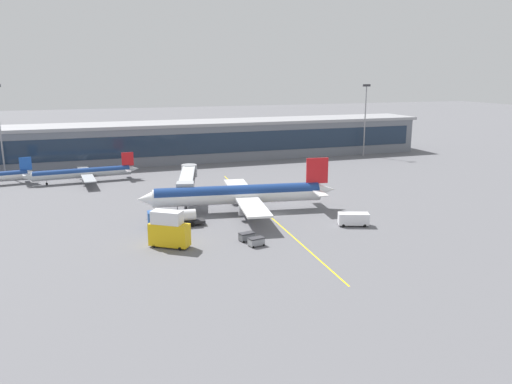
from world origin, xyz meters
TOP-DOWN VIEW (x-y plane):
  - ground_plane at (0.00, 0.00)m, footprint 700.00×700.00m
  - apron_lead_in_line at (-1.33, 2.00)m, footprint 5.01×79.88m
  - terminal_building at (-2.88, 73.42)m, footprint 169.30×18.88m
  - main_airliner at (-6.32, 4.27)m, footprint 42.45×33.93m
  - jet_bridge at (-14.42, 18.57)m, footprint 9.23×24.20m
  - fuel_tanker at (-21.72, -1.84)m, footprint 10.93×3.18m
  - lavatory_truck at (11.26, -12.67)m, footprint 6.24×4.18m
  - catering_lift at (-24.35, -13.28)m, footprint 6.99×5.97m
  - baggage_cart_0 at (-10.25, -17.66)m, footprint 2.92×2.10m
  - baggage_cart_1 at (-10.93, -14.53)m, footprint 2.92×2.10m
  - commuter_jet_near at (-37.19, 47.11)m, footprint 30.09×23.97m
  - apron_light_mast_1 at (58.09, 61.46)m, footprint 2.80×0.50m

SIDE VIEW (x-z plane):
  - ground_plane at x=0.00m, z-range 0.00..0.00m
  - apron_lead_in_line at x=-1.33m, z-range 0.00..0.01m
  - baggage_cart_0 at x=-10.25m, z-range 0.04..1.52m
  - baggage_cart_1 at x=-10.93m, z-range 0.04..1.52m
  - lavatory_truck at x=11.26m, z-range 0.17..2.67m
  - fuel_tanker at x=-21.72m, z-range 0.12..3.37m
  - commuter_jet_near at x=-37.19m, z-range -1.19..6.20m
  - catering_lift at x=-24.35m, z-range -0.08..6.22m
  - main_airliner at x=-6.32m, z-range -1.74..9.32m
  - jet_bridge at x=-14.42m, z-range 1.57..8.07m
  - terminal_building at x=-2.88m, z-range 0.02..12.92m
  - apron_light_mast_1 at x=58.09m, z-range 2.01..27.10m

